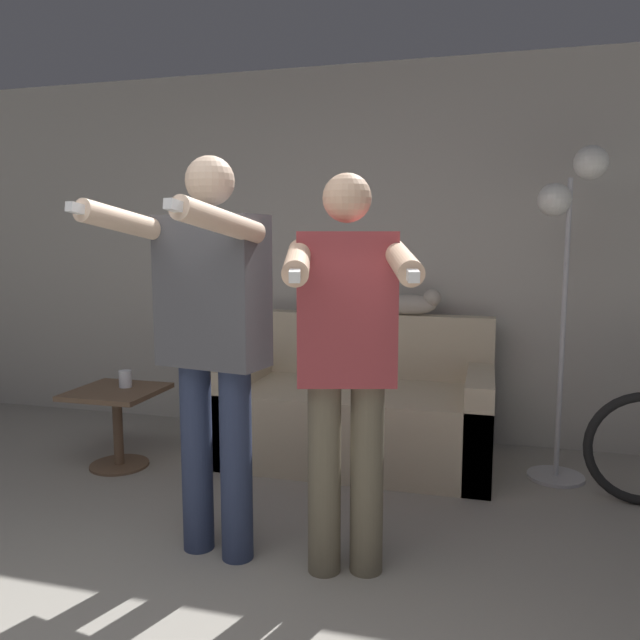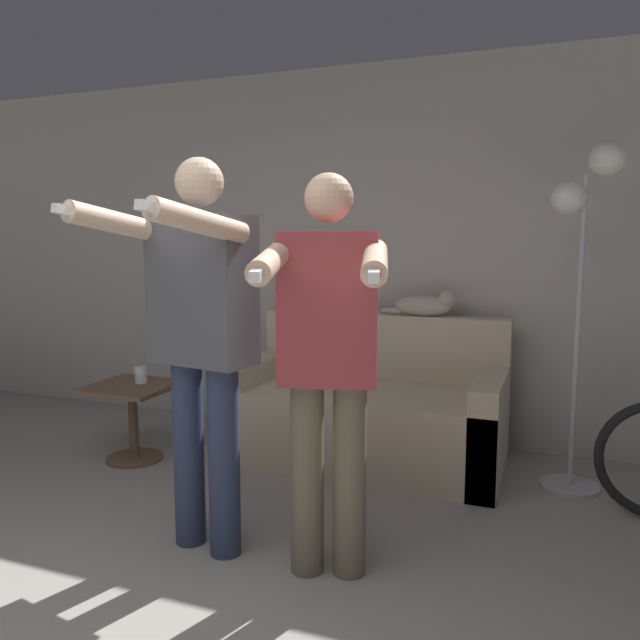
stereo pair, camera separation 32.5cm
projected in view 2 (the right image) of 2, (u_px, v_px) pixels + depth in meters
The scene contains 8 objects.
wall_back at pixel (350, 254), 4.47m from camera, with size 10.00×0.05×2.60m.
couch at pixel (368, 415), 3.97m from camera, with size 1.67×0.86×0.91m.
person_left at pixel (200, 327), 2.72m from camera, with size 0.62×0.74×1.75m.
person_right at pixel (328, 353), 2.52m from camera, with size 0.58×0.75×1.67m.
cat at pixel (427, 305), 4.08m from camera, with size 0.51×0.13×0.18m.
floor_lamp at pixel (584, 235), 3.37m from camera, with size 0.37×0.33×1.92m.
side_table at pixel (133, 405), 3.97m from camera, with size 0.51×0.51×0.49m.
cup at pixel (141, 375), 4.00m from camera, with size 0.08×0.08×0.11m.
Camera 2 is at (1.40, -1.16, 1.41)m, focal length 35.00 mm.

